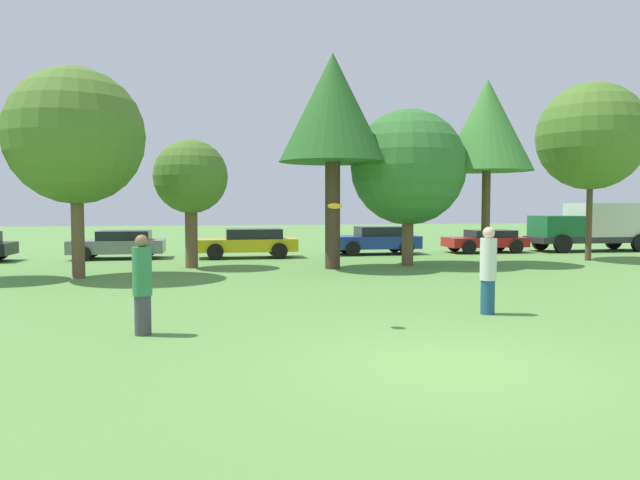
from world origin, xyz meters
name	(u,v)px	position (x,y,z in m)	size (l,w,h in m)	color
ground_plane	(448,365)	(0.00, 0.00, 0.00)	(120.00, 120.00, 0.00)	#5B8E42
person_thrower	(142,284)	(-4.54, 2.87, 0.90)	(0.34, 0.34, 1.78)	#3F3F47
person_catcher	(488,270)	(2.40, 3.58, 0.94)	(0.34, 0.34, 1.85)	navy
frisbee	(335,206)	(-1.04, 2.93, 2.29)	(0.28, 0.26, 0.11)	orange
tree_1	(76,137)	(-7.42, 11.66, 4.43)	(4.23, 4.23, 6.57)	brown
tree_2	(191,178)	(-4.01, 14.12, 3.29)	(2.69, 2.69, 4.69)	brown
tree_3	(333,110)	(1.02, 12.88, 5.71)	(3.87, 3.87, 7.71)	#473323
tree_4	(408,168)	(4.06, 13.46, 3.71)	(4.35, 4.35, 5.91)	brown
tree_5	(487,126)	(7.16, 13.28, 5.33)	(3.51, 3.51, 7.11)	brown
tree_6	(591,137)	(12.12, 13.99, 5.12)	(4.39, 4.39, 7.32)	brown
parked_car_grey	(119,244)	(-7.17, 18.49, 0.64)	(3.90, 2.04, 1.20)	slate
parked_car_yellow	(248,242)	(-1.69, 17.87, 0.68)	(4.36, 1.85, 1.26)	gold
parked_car_blue	(376,240)	(4.33, 18.66, 0.69)	(4.08, 1.95, 1.29)	#1E389E
parked_car_red	(486,240)	(9.85, 18.59, 0.60)	(3.87, 1.84, 1.09)	red
delivery_truck_green	(597,225)	(15.81, 18.52, 1.30)	(6.72, 2.17, 2.40)	#2D2D33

